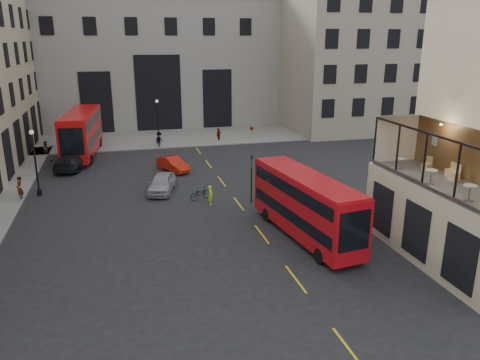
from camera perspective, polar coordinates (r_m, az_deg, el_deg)
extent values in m
plane|color=black|center=(26.05, 10.98, -11.23)|extent=(140.00, 140.00, 0.00)
cube|color=black|center=(27.61, 20.65, -5.80)|extent=(0.08, 9.20, 3.00)
cube|color=brown|center=(28.23, 26.49, 2.65)|extent=(0.04, 10.00, 2.90)
cube|color=beige|center=(31.23, 18.53, 4.80)|extent=(3.00, 0.04, 2.90)
cube|color=black|center=(27.00, 24.52, 5.48)|extent=(3.00, 10.00, 0.04)
cube|color=slate|center=(26.74, 21.28, -0.45)|extent=(0.12, 10.00, 0.18)
cube|color=black|center=(26.10, 21.92, 5.32)|extent=(0.12, 10.00, 0.10)
cube|color=beige|center=(30.57, 22.61, 4.41)|extent=(0.04, 0.45, 0.55)
cylinder|color=#FFD899|center=(29.04, 23.30, 6.24)|extent=(0.12, 0.12, 0.05)
cube|color=tan|center=(28.39, 23.22, -4.93)|extent=(3.00, 11.00, 4.50)
cube|color=slate|center=(27.67, 23.77, -0.50)|extent=(3.00, 10.00, 0.10)
cube|color=gray|center=(68.81, -10.47, 14.10)|extent=(34.00, 10.00, 18.00)
cube|color=black|center=(64.12, -9.91, 10.34)|extent=(6.00, 0.12, 10.00)
cube|color=black|center=(64.07, -17.08, 8.95)|extent=(4.00, 0.12, 8.00)
cube|color=black|center=(65.40, -2.77, 9.82)|extent=(4.00, 0.12, 8.00)
cube|color=gray|center=(67.77, 12.41, 14.80)|extent=(16.00, 18.00, 20.00)
cube|color=slate|center=(59.94, -10.19, 5.08)|extent=(40.00, 12.00, 0.12)
cylinder|color=black|center=(35.54, 1.39, -0.66)|extent=(0.10, 0.10, 2.80)
imported|color=black|center=(35.01, 1.41, 2.31)|extent=(0.16, 0.20, 1.00)
cylinder|color=black|center=(49.93, -19.63, 3.55)|extent=(0.10, 0.10, 2.80)
imported|color=black|center=(49.55, -19.84, 5.68)|extent=(0.16, 0.20, 1.00)
cylinder|color=black|center=(40.27, -23.63, 1.65)|extent=(0.14, 0.14, 5.00)
cylinder|color=black|center=(40.87, -23.26, -1.39)|extent=(0.36, 0.36, 0.50)
sphere|color=silver|center=(39.72, -24.08, 5.33)|extent=(0.36, 0.36, 0.36)
cylinder|color=black|center=(55.56, -9.97, 6.73)|extent=(0.14, 0.14, 5.00)
cylinder|color=black|center=(55.99, -9.85, 4.46)|extent=(0.36, 0.36, 0.50)
sphere|color=silver|center=(55.16, -10.11, 9.43)|extent=(0.36, 0.36, 0.36)
cube|color=#AC0C12|center=(29.52, 7.96, -2.97)|extent=(3.69, 10.43, 3.62)
cube|color=black|center=(29.69, 7.92, -3.90)|extent=(3.66, 9.89, 0.74)
cube|color=black|center=(29.16, 8.05, -0.92)|extent=(3.66, 9.89, 0.74)
cube|color=#AC0C12|center=(28.94, 8.11, 0.45)|extent=(3.57, 10.22, 0.11)
cylinder|color=black|center=(32.34, 3.32, -4.27)|extent=(0.38, 0.96, 0.93)
cylinder|color=black|center=(33.25, 6.56, -3.75)|extent=(0.38, 0.96, 0.93)
cylinder|color=black|center=(26.88, 9.74, -9.11)|extent=(0.38, 0.96, 0.93)
cylinder|color=black|center=(27.96, 13.40, -8.27)|extent=(0.38, 0.96, 0.93)
cube|color=red|center=(52.55, -18.73, 5.53)|extent=(3.81, 12.01, 4.19)
cube|color=black|center=(52.66, -18.67, 4.90)|extent=(3.79, 11.38, 0.86)
cube|color=black|center=(52.33, -18.86, 6.91)|extent=(3.79, 11.38, 0.86)
cube|color=red|center=(52.20, -18.95, 7.81)|extent=(3.68, 11.77, 0.13)
cylinder|color=black|center=(56.80, -19.17, 4.24)|extent=(0.40, 1.10, 1.07)
cylinder|color=black|center=(56.42, -16.73, 4.38)|extent=(0.40, 1.10, 1.07)
cylinder|color=black|center=(49.23, -20.65, 2.22)|extent=(0.40, 1.10, 1.07)
cylinder|color=black|center=(48.79, -17.84, 2.38)|extent=(0.40, 1.10, 1.07)
imported|color=#969A9E|center=(38.76, -9.50, -0.37)|extent=(3.00, 4.78, 1.52)
imported|color=#B41A0B|center=(44.75, -8.16, 1.93)|extent=(3.01, 4.27, 1.34)
imported|color=black|center=(47.70, -19.63, 2.22)|extent=(3.88, 6.01, 1.62)
imported|color=gray|center=(36.77, -4.94, -1.64)|extent=(1.87, 1.29, 0.93)
imported|color=#CBF319|center=(35.33, -3.61, -1.87)|extent=(0.46, 0.61, 1.54)
imported|color=gray|center=(54.37, -22.55, 3.59)|extent=(0.84, 0.70, 1.54)
imported|color=gray|center=(54.49, -9.82, 4.83)|extent=(1.30, 1.31, 1.81)
imported|color=gray|center=(57.20, -2.63, 5.52)|extent=(0.95, 0.93, 1.60)
imported|color=gray|center=(58.40, 1.42, 5.75)|extent=(0.61, 0.83, 1.55)
imported|color=gray|center=(40.00, -25.28, -0.96)|extent=(0.47, 0.71, 1.92)
cylinder|color=beige|center=(24.97, 26.30, -0.61)|extent=(0.65, 0.65, 0.04)
cylinder|color=slate|center=(25.07, 26.19, -1.46)|extent=(0.09, 0.09, 0.76)
cylinder|color=slate|center=(25.19, 26.07, -2.28)|extent=(0.48, 0.48, 0.03)
cylinder|color=silver|center=(27.13, 22.34, 1.11)|extent=(0.62, 0.62, 0.04)
cylinder|color=slate|center=(27.23, 22.26, 0.36)|extent=(0.08, 0.08, 0.72)
cylinder|color=slate|center=(27.33, 22.17, -0.37)|extent=(0.45, 0.45, 0.03)
cylinder|color=beige|center=(29.49, 18.99, 2.47)|extent=(0.53, 0.53, 0.04)
cylinder|color=slate|center=(29.56, 18.93, 1.86)|extent=(0.07, 0.07, 0.62)
cylinder|color=slate|center=(29.64, 18.87, 1.27)|extent=(0.39, 0.39, 0.03)
cube|color=#D4BC7A|center=(28.34, 24.62, 0.41)|extent=(0.54, 0.54, 0.49)
cube|color=#D4BC7A|center=(28.38, 25.01, 1.37)|extent=(0.13, 0.46, 0.44)
cube|color=#D5BD7A|center=(29.01, 24.23, 0.78)|extent=(0.44, 0.44, 0.45)
cube|color=#D5BD7A|center=(29.03, 24.61, 1.61)|extent=(0.06, 0.42, 0.40)
cube|color=tan|center=(29.85, 21.80, 1.49)|extent=(0.51, 0.51, 0.44)
cube|color=tan|center=(29.89, 22.11, 2.30)|extent=(0.14, 0.41, 0.39)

